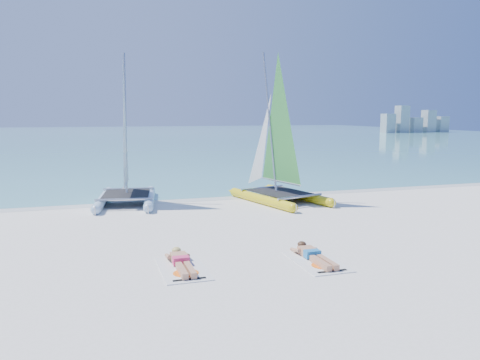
% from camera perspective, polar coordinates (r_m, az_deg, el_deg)
% --- Properties ---
extents(ground, '(140.00, 140.00, 0.00)m').
position_cam_1_polar(ground, '(14.13, 1.25, -5.95)').
color(ground, white).
rests_on(ground, ground).
extents(sea, '(140.00, 115.00, 0.01)m').
position_cam_1_polar(sea, '(76.19, -14.19, 5.22)').
color(sea, '#79C8CA').
rests_on(sea, ground).
extents(wet_sand_strip, '(140.00, 1.40, 0.01)m').
position_cam_1_polar(wet_sand_strip, '(19.31, -3.99, -2.16)').
color(wet_sand_strip, silver).
rests_on(wet_sand_strip, ground).
extents(distant_skyline, '(14.00, 2.00, 5.00)m').
position_cam_1_polar(distant_skyline, '(94.88, 20.45, 6.64)').
color(distant_skyline, '#9AA2A9').
rests_on(distant_skyline, ground).
extents(catamaran_blue, '(2.71, 4.66, 6.01)m').
position_cam_1_polar(catamaran_blue, '(18.44, -13.82, 2.76)').
color(catamaran_blue, '#AFC5E6').
rests_on(catamaran_blue, ground).
extents(catamaran_yellow, '(3.17, 4.90, 6.08)m').
position_cam_1_polar(catamaran_yellow, '(18.64, 4.08, 3.40)').
color(catamaran_yellow, yellow).
rests_on(catamaran_yellow, ground).
extents(towel_a, '(1.00, 1.85, 0.02)m').
position_cam_1_polar(towel_a, '(10.65, -6.98, -10.66)').
color(towel_a, silver).
rests_on(towel_a, ground).
extents(sunbather_a, '(0.37, 1.73, 0.26)m').
position_cam_1_polar(sunbather_a, '(10.80, -7.18, -9.80)').
color(sunbather_a, tan).
rests_on(sunbather_a, towel_a).
extents(towel_b, '(1.00, 1.85, 0.02)m').
position_cam_1_polar(towel_b, '(11.20, 9.31, -9.76)').
color(towel_b, silver).
rests_on(towel_b, ground).
extents(sunbather_b, '(0.37, 1.73, 0.26)m').
position_cam_1_polar(sunbather_b, '(11.33, 8.89, -8.97)').
color(sunbather_b, tan).
rests_on(sunbather_b, towel_b).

